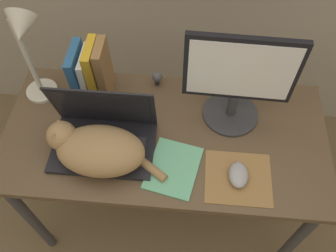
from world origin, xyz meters
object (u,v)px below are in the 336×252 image
(external_monitor, at_px, (238,80))
(webcam, at_px, (157,77))
(book_row, at_px, (92,72))
(notepad, at_px, (173,168))
(cat, at_px, (97,149))
(computer_mouse, at_px, (238,175))
(desk_lamp, at_px, (25,43))
(laptop, at_px, (103,135))

(external_monitor, xyz_separation_m, webcam, (-0.31, 0.14, -0.17))
(book_row, height_order, notepad, book_row)
(cat, xyz_separation_m, notepad, (0.28, -0.01, -0.07))
(external_monitor, distance_m, book_row, 0.58)
(computer_mouse, relative_size, webcam, 1.50)
(desk_lamp, xyz_separation_m, notepad, (0.55, -0.29, -0.30))
(book_row, distance_m, webcam, 0.27)
(desk_lamp, bearing_deg, webcam, 14.59)
(cat, bearing_deg, notepad, -2.53)
(book_row, height_order, webcam, book_row)
(cat, distance_m, book_row, 0.34)
(cat, distance_m, external_monitor, 0.56)
(laptop, height_order, computer_mouse, laptop)
(cat, bearing_deg, desk_lamp, 134.68)
(computer_mouse, distance_m, book_row, 0.70)
(cat, relative_size, book_row, 1.70)
(laptop, bearing_deg, desk_lamp, 144.65)
(laptop, relative_size, desk_lamp, 0.85)
(laptop, relative_size, notepad, 1.52)
(book_row, bearing_deg, external_monitor, -7.50)
(notepad, bearing_deg, desk_lamp, 152.36)
(book_row, bearing_deg, cat, -76.24)
(external_monitor, bearing_deg, notepad, -128.43)
(computer_mouse, bearing_deg, desk_lamp, 158.81)
(laptop, xyz_separation_m, notepad, (0.27, -0.09, -0.05))
(notepad, bearing_deg, computer_mouse, -3.99)
(cat, distance_m, webcam, 0.43)
(laptop, bearing_deg, webcam, 61.58)
(external_monitor, relative_size, computer_mouse, 3.93)
(computer_mouse, height_order, desk_lamp, desk_lamp)
(laptop, distance_m, external_monitor, 0.54)
(book_row, bearing_deg, laptop, -71.06)
(cat, relative_size, desk_lamp, 0.97)
(cat, height_order, book_row, book_row)
(laptop, relative_size, book_row, 1.48)
(notepad, xyz_separation_m, webcam, (-0.10, 0.40, 0.04))
(laptop, bearing_deg, external_monitor, 19.97)
(external_monitor, bearing_deg, cat, -152.52)
(book_row, bearing_deg, webcam, 13.85)
(book_row, xyz_separation_m, webcam, (0.25, 0.06, -0.08))
(computer_mouse, height_order, webcam, webcam)
(computer_mouse, bearing_deg, laptop, 168.07)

